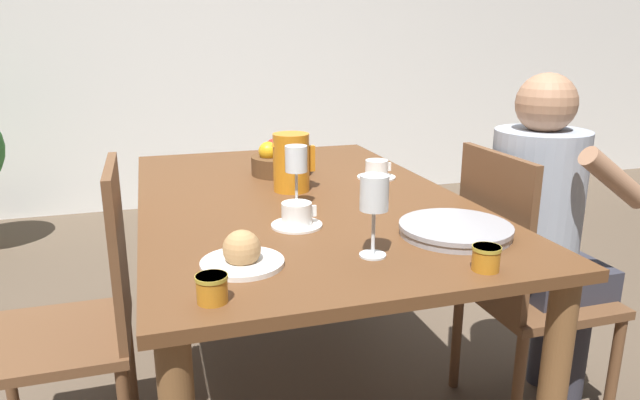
{
  "coord_description": "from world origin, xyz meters",
  "views": [
    {
      "loc": [
        -0.46,
        -1.75,
        1.28
      ],
      "look_at": [
        0.0,
        -0.24,
        0.83
      ],
      "focal_mm": 32.0,
      "sensor_mm": 36.0,
      "label": 1
    }
  ],
  "objects_px": {
    "person_seated": "(543,219)",
    "fruit_bowl": "(281,161)",
    "chair_person_side": "(519,282)",
    "wine_glass_juice": "(374,198)",
    "red_pitcher": "(291,162)",
    "wine_glass_water": "(296,162)",
    "serving_tray": "(455,230)",
    "bread_plate": "(242,255)",
    "teacup_near_person": "(297,216)",
    "jam_jar_amber": "(212,287)",
    "chair_opposite": "(81,316)",
    "jam_jar_red": "(486,257)",
    "teacup_across": "(377,170)"
  },
  "relations": [
    {
      "from": "serving_tray",
      "to": "jam_jar_red",
      "type": "xyz_separation_m",
      "value": [
        -0.05,
        -0.23,
        0.02
      ]
    },
    {
      "from": "chair_person_side",
      "to": "bread_plate",
      "type": "distance_m",
      "value": 1.05
    },
    {
      "from": "serving_tray",
      "to": "bread_plate",
      "type": "height_order",
      "value": "bread_plate"
    },
    {
      "from": "jam_jar_amber",
      "to": "jam_jar_red",
      "type": "distance_m",
      "value": 0.6
    },
    {
      "from": "wine_glass_juice",
      "to": "fruit_bowl",
      "type": "bearing_deg",
      "value": 90.99
    },
    {
      "from": "teacup_near_person",
      "to": "teacup_across",
      "type": "xyz_separation_m",
      "value": [
        0.42,
        0.45,
        0.0
      ]
    },
    {
      "from": "teacup_near_person",
      "to": "serving_tray",
      "type": "bearing_deg",
      "value": -26.67
    },
    {
      "from": "chair_opposite",
      "to": "teacup_across",
      "type": "bearing_deg",
      "value": -76.67
    },
    {
      "from": "teacup_near_person",
      "to": "jam_jar_red",
      "type": "bearing_deg",
      "value": -52.1
    },
    {
      "from": "bread_plate",
      "to": "fruit_bowl",
      "type": "distance_m",
      "value": 0.91
    },
    {
      "from": "bread_plate",
      "to": "teacup_near_person",
      "type": "bearing_deg",
      "value": 51.03
    },
    {
      "from": "chair_person_side",
      "to": "jam_jar_red",
      "type": "xyz_separation_m",
      "value": [
        -0.45,
        -0.46,
        0.32
      ]
    },
    {
      "from": "chair_person_side",
      "to": "wine_glass_juice",
      "type": "xyz_separation_m",
      "value": [
        -0.66,
        -0.31,
        0.43
      ]
    },
    {
      "from": "person_seated",
      "to": "wine_glass_water",
      "type": "relative_size",
      "value": 6.23
    },
    {
      "from": "person_seated",
      "to": "serving_tray",
      "type": "height_order",
      "value": "person_seated"
    },
    {
      "from": "teacup_near_person",
      "to": "bread_plate",
      "type": "relative_size",
      "value": 0.74
    },
    {
      "from": "chair_person_side",
      "to": "jam_jar_amber",
      "type": "height_order",
      "value": "chair_person_side"
    },
    {
      "from": "person_seated",
      "to": "jam_jar_amber",
      "type": "height_order",
      "value": "person_seated"
    },
    {
      "from": "jam_jar_amber",
      "to": "chair_opposite",
      "type": "bearing_deg",
      "value": 118.06
    },
    {
      "from": "teacup_near_person",
      "to": "person_seated",
      "type": "bearing_deg",
      "value": 4.81
    },
    {
      "from": "teacup_across",
      "to": "person_seated",
      "type": "bearing_deg",
      "value": -40.53
    },
    {
      "from": "chair_opposite",
      "to": "teacup_near_person",
      "type": "bearing_deg",
      "value": -109.27
    },
    {
      "from": "fruit_bowl",
      "to": "chair_person_side",
      "type": "bearing_deg",
      "value": -40.7
    },
    {
      "from": "teacup_across",
      "to": "jam_jar_red",
      "type": "distance_m",
      "value": 0.88
    },
    {
      "from": "person_seated",
      "to": "bread_plate",
      "type": "xyz_separation_m",
      "value": [
        -1.06,
        -0.31,
        0.11
      ]
    },
    {
      "from": "wine_glass_water",
      "to": "bread_plate",
      "type": "relative_size",
      "value": 0.98
    },
    {
      "from": "chair_opposite",
      "to": "fruit_bowl",
      "type": "relative_size",
      "value": 4.15
    },
    {
      "from": "jam_jar_amber",
      "to": "jam_jar_red",
      "type": "relative_size",
      "value": 1.0
    },
    {
      "from": "wine_glass_juice",
      "to": "jam_jar_amber",
      "type": "bearing_deg",
      "value": -161.02
    },
    {
      "from": "wine_glass_water",
      "to": "jam_jar_amber",
      "type": "height_order",
      "value": "wine_glass_water"
    },
    {
      "from": "fruit_bowl",
      "to": "bread_plate",
      "type": "bearing_deg",
      "value": -108.74
    },
    {
      "from": "serving_tray",
      "to": "fruit_bowl",
      "type": "relative_size",
      "value": 1.3
    },
    {
      "from": "wine_glass_water",
      "to": "jam_jar_red",
      "type": "distance_m",
      "value": 0.67
    },
    {
      "from": "chair_opposite",
      "to": "jam_jar_red",
      "type": "distance_m",
      "value": 1.17
    },
    {
      "from": "chair_person_side",
      "to": "fruit_bowl",
      "type": "relative_size",
      "value": 4.15
    },
    {
      "from": "chair_opposite",
      "to": "red_pitcher",
      "type": "xyz_separation_m",
      "value": [
        0.68,
        0.16,
        0.38
      ]
    },
    {
      "from": "wine_glass_water",
      "to": "teacup_near_person",
      "type": "distance_m",
      "value": 0.22
    },
    {
      "from": "fruit_bowl",
      "to": "jam_jar_amber",
      "type": "bearing_deg",
      "value": -110.23
    },
    {
      "from": "person_seated",
      "to": "fruit_bowl",
      "type": "xyz_separation_m",
      "value": [
        -0.77,
        0.55,
        0.14
      ]
    },
    {
      "from": "red_pitcher",
      "to": "bread_plate",
      "type": "relative_size",
      "value": 1.02
    },
    {
      "from": "chair_person_side",
      "to": "teacup_across",
      "type": "bearing_deg",
      "value": -139.3
    },
    {
      "from": "chair_opposite",
      "to": "jam_jar_amber",
      "type": "bearing_deg",
      "value": -151.94
    },
    {
      "from": "red_pitcher",
      "to": "wine_glass_water",
      "type": "bearing_deg",
      "value": -99.47
    },
    {
      "from": "bread_plate",
      "to": "jam_jar_red",
      "type": "distance_m",
      "value": 0.55
    },
    {
      "from": "red_pitcher",
      "to": "teacup_across",
      "type": "bearing_deg",
      "value": 12.84
    },
    {
      "from": "serving_tray",
      "to": "fruit_bowl",
      "type": "bearing_deg",
      "value": 108.92
    },
    {
      "from": "chair_person_side",
      "to": "jam_jar_amber",
      "type": "relative_size",
      "value": 14.51
    },
    {
      "from": "wine_glass_juice",
      "to": "teacup_across",
      "type": "bearing_deg",
      "value": 67.0
    },
    {
      "from": "red_pitcher",
      "to": "teacup_across",
      "type": "xyz_separation_m",
      "value": [
        0.34,
        0.08,
        -0.07
      ]
    },
    {
      "from": "wine_glass_juice",
      "to": "jam_jar_amber",
      "type": "xyz_separation_m",
      "value": [
        -0.39,
        -0.14,
        -0.11
      ]
    }
  ]
}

